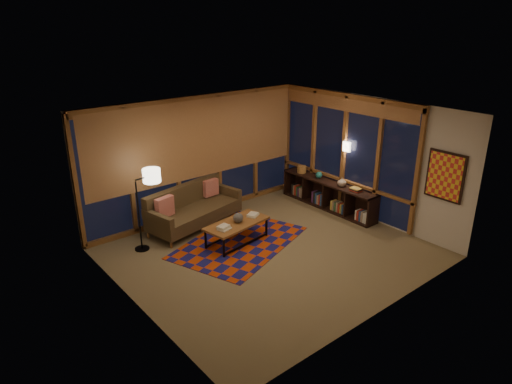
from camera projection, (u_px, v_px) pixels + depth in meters
floor at (270, 252)px, 8.79m from camera, size 5.50×5.00×0.01m
ceiling at (272, 113)px, 7.81m from camera, size 5.50×5.00×0.01m
walls at (271, 187)px, 8.30m from camera, size 5.51×5.01×2.70m
window_wall_back at (199, 157)px, 10.05m from camera, size 5.30×0.16×2.60m
window_wall_right at (343, 153)px, 10.32m from camera, size 0.16×3.70×2.60m
wall_art at (445, 176)px, 8.54m from camera, size 0.06×0.74×0.94m
wall_sconce at (347, 147)px, 10.11m from camera, size 0.12×0.18×0.22m
sofa at (195, 208)px, 9.73m from camera, size 2.23×1.27×0.86m
pillow_left at (165, 208)px, 9.21m from camera, size 0.43×0.23×0.41m
pillow_right at (211, 189)px, 10.26m from camera, size 0.38×0.15×0.37m
area_rug at (239, 242)px, 9.16m from camera, size 3.07×2.53×0.01m
coffee_table at (237, 232)px, 9.09m from camera, size 1.40×0.79×0.44m
book_stack_a at (224, 228)px, 8.72m from camera, size 0.26×0.22×0.06m
book_stack_b at (253, 215)px, 9.30m from camera, size 0.29×0.27×0.05m
ceramic_pot at (238, 218)px, 8.98m from camera, size 0.20×0.20×0.20m
floor_lamp at (139, 212)px, 8.63m from camera, size 0.57×0.42×1.57m
bookshelf at (328, 195)px, 10.72m from camera, size 0.40×2.63×0.66m
basket at (302, 169)px, 11.19m from camera, size 0.27×0.27×0.17m
teal_bowl at (319, 175)px, 10.80m from camera, size 0.17×0.17×0.16m
vase at (342, 182)px, 10.28m from camera, size 0.25×0.25×0.21m
shelf_book_stack at (356, 189)px, 10.02m from camera, size 0.26×0.31×0.08m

